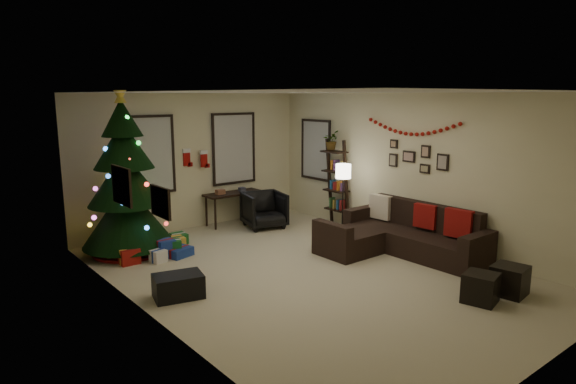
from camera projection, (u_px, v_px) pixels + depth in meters
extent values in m
plane|color=#BDB28F|center=(308.00, 273.00, 7.64)|extent=(7.00, 7.00, 0.00)
plane|color=white|center=(309.00, 92.00, 7.13)|extent=(7.00, 7.00, 0.00)
plane|color=beige|center=(193.00, 162.00, 10.05)|extent=(5.00, 0.00, 5.00)
plane|color=beige|center=(554.00, 237.00, 4.72)|extent=(5.00, 0.00, 5.00)
plane|color=beige|center=(147.00, 209.00, 5.84)|extent=(0.00, 7.00, 7.00)
plane|color=beige|center=(414.00, 170.00, 8.93)|extent=(0.00, 7.00, 7.00)
cube|color=#728CB2|center=(148.00, 155.00, 9.40)|extent=(0.94, 0.02, 1.35)
cube|color=beige|center=(148.00, 155.00, 9.40)|extent=(0.94, 0.03, 1.35)
cube|color=#728CB2|center=(234.00, 149.00, 10.58)|extent=(0.94, 0.02, 1.35)
cube|color=beige|center=(234.00, 149.00, 10.58)|extent=(0.94, 0.03, 1.35)
cube|color=#728CB2|center=(316.00, 150.00, 10.83)|extent=(0.05, 0.27, 1.17)
cube|color=beige|center=(316.00, 150.00, 10.83)|extent=(0.05, 0.45, 1.17)
cylinder|color=black|center=(129.00, 243.00, 8.61)|extent=(0.11, 0.11, 0.34)
cone|color=black|center=(127.00, 214.00, 8.51)|extent=(1.53, 1.53, 1.07)
cone|color=black|center=(125.00, 178.00, 8.39)|extent=(1.26, 1.26, 0.90)
cone|color=black|center=(123.00, 145.00, 8.29)|extent=(0.99, 0.99, 0.78)
cone|color=black|center=(121.00, 117.00, 8.20)|extent=(0.67, 0.67, 0.62)
cylinder|color=maroon|center=(130.00, 251.00, 8.63)|extent=(1.23, 1.23, 0.04)
cube|color=gold|center=(174.00, 243.00, 8.76)|extent=(0.35, 0.28, 0.22)
cube|color=navy|center=(165.00, 249.00, 8.34)|extent=(0.28, 0.25, 0.30)
cube|color=#14591E|center=(179.00, 238.00, 9.15)|extent=(0.25, 0.30, 0.18)
cube|color=maroon|center=(129.00, 256.00, 8.01)|extent=(0.30, 0.22, 0.25)
cube|color=silver|center=(158.00, 256.00, 8.11)|extent=(0.22, 0.22, 0.20)
cube|color=gold|center=(113.00, 250.00, 8.29)|extent=(0.26, 0.26, 0.28)
cube|color=navy|center=(179.00, 252.00, 8.40)|extent=(0.40, 0.30, 0.15)
cube|color=#14591E|center=(172.00, 248.00, 8.41)|extent=(0.28, 0.25, 0.28)
cube|color=maroon|center=(106.00, 249.00, 8.50)|extent=(0.27, 0.27, 0.18)
cube|color=black|center=(413.00, 242.00, 8.55)|extent=(0.81, 2.17, 0.38)
cube|color=black|center=(425.00, 216.00, 8.66)|extent=(0.20, 2.17, 0.46)
cube|color=black|center=(477.00, 253.00, 7.63)|extent=(0.81, 0.20, 0.60)
cube|color=black|center=(362.00, 223.00, 9.43)|extent=(0.81, 0.20, 0.60)
cube|color=black|center=(352.00, 242.00, 8.57)|extent=(0.77, 0.81, 0.38)
cube|color=black|center=(332.00, 241.00, 8.26)|extent=(0.18, 0.81, 0.60)
cube|color=maroon|center=(459.00, 224.00, 8.02)|extent=(0.15, 0.46, 0.45)
cube|color=maroon|center=(425.00, 216.00, 8.50)|extent=(0.14, 0.41, 0.40)
cube|color=beige|center=(380.00, 207.00, 9.26)|extent=(0.14, 0.45, 0.44)
cube|color=black|center=(481.00, 288.00, 6.52)|extent=(0.49, 0.49, 0.39)
cube|color=black|center=(509.00, 280.00, 6.77)|extent=(0.48, 0.48, 0.40)
cube|color=black|center=(233.00, 193.00, 10.44)|extent=(1.24, 0.44, 0.04)
cylinder|color=black|center=(215.00, 215.00, 10.03)|extent=(0.04, 0.04, 0.62)
cylinder|color=black|center=(206.00, 211.00, 10.30)|extent=(0.04, 0.04, 0.62)
cylinder|color=black|center=(260.00, 207.00, 10.70)|extent=(0.04, 0.04, 0.62)
cylinder|color=black|center=(250.00, 204.00, 10.97)|extent=(0.04, 0.04, 0.62)
imported|color=black|center=(264.00, 210.00, 10.19)|extent=(0.86, 0.83, 0.74)
cube|color=black|center=(346.00, 185.00, 10.04)|extent=(0.05, 0.05, 1.79)
cube|color=black|center=(329.00, 181.00, 10.40)|extent=(0.05, 0.05, 1.79)
cube|color=black|center=(336.00, 209.00, 10.31)|extent=(0.30, 0.50, 0.03)
cube|color=black|center=(336.00, 190.00, 10.23)|extent=(0.30, 0.50, 0.03)
cube|color=black|center=(337.00, 171.00, 10.16)|extent=(0.30, 0.50, 0.03)
cube|color=black|center=(337.00, 151.00, 10.08)|extent=(0.30, 0.50, 0.03)
imported|color=#4C4C4C|center=(331.00, 137.00, 10.19)|extent=(0.60, 0.59, 0.50)
cylinder|color=black|center=(342.00, 233.00, 9.76)|extent=(0.24, 0.24, 0.03)
cylinder|color=black|center=(343.00, 204.00, 9.65)|extent=(0.03, 0.03, 1.15)
cylinder|color=white|center=(343.00, 171.00, 9.53)|extent=(0.29, 0.29, 0.27)
cube|color=black|center=(122.00, 186.00, 6.44)|extent=(0.04, 0.60, 0.50)
cube|color=tan|center=(122.00, 186.00, 6.44)|extent=(0.01, 0.54, 0.45)
cube|color=black|center=(160.00, 202.00, 5.58)|extent=(0.04, 0.45, 0.35)
cube|color=beige|center=(160.00, 202.00, 5.58)|extent=(0.01, 0.41, 0.31)
cube|color=black|center=(443.00, 162.00, 8.42)|extent=(0.03, 0.22, 0.28)
cube|color=black|center=(426.00, 152.00, 8.66)|extent=(0.03, 0.18, 0.22)
cube|color=black|center=(425.00, 169.00, 8.72)|extent=(0.03, 0.20, 0.16)
cube|color=black|center=(409.00, 157.00, 8.95)|extent=(0.03, 0.26, 0.20)
cube|color=black|center=(393.00, 160.00, 9.24)|extent=(0.03, 0.18, 0.24)
cube|color=black|center=(394.00, 144.00, 9.18)|extent=(0.03, 0.16, 0.16)
cube|color=#990F0C|center=(187.00, 158.00, 9.93)|extent=(0.14, 0.04, 0.30)
cube|color=white|center=(186.00, 151.00, 9.90)|extent=(0.16, 0.05, 0.08)
cube|color=#990F0C|center=(190.00, 164.00, 10.00)|extent=(0.10, 0.04, 0.08)
cube|color=#990F0C|center=(204.00, 160.00, 10.06)|extent=(0.14, 0.04, 0.30)
cube|color=white|center=(204.00, 152.00, 10.03)|extent=(0.16, 0.05, 0.08)
cube|color=#990F0C|center=(207.00, 166.00, 10.13)|extent=(0.10, 0.04, 0.08)
cube|color=black|center=(178.00, 286.00, 6.67)|extent=(0.72, 0.57, 0.32)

